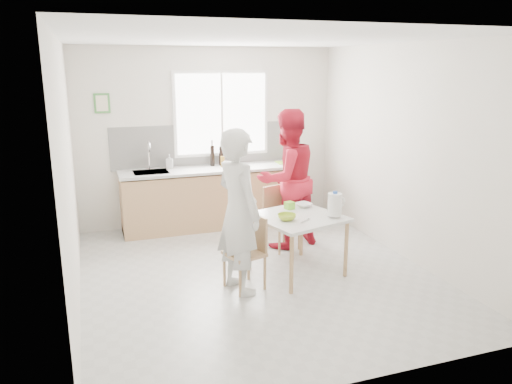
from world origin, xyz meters
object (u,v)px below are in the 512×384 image
at_px(dining_table, 297,222).
at_px(bowl_green, 287,217).
at_px(milk_jug, 335,204).
at_px(chair_left, 249,249).
at_px(bowl_white, 304,205).
at_px(person_white, 238,212).
at_px(person_red, 287,179).
at_px(chair_far, 279,214).
at_px(wine_bottle_b, 221,156).
at_px(wine_bottle_a, 212,156).

distance_m(dining_table, bowl_green, 0.23).
bearing_deg(milk_jug, chair_left, 164.47).
xyz_separation_m(dining_table, bowl_white, (0.22, 0.32, 0.10)).
xyz_separation_m(person_white, bowl_white, (1.01, 0.54, -0.16)).
relative_size(dining_table, person_red, 0.61).
bearing_deg(person_red, person_white, 32.24).
bearing_deg(dining_table, person_red, 75.44).
bearing_deg(person_red, milk_jug, 82.04).
bearing_deg(bowl_white, person_red, 88.32).
height_order(chair_left, bowl_white, chair_left).
height_order(dining_table, milk_jug, milk_jug).
height_order(person_white, bowl_white, person_white).
xyz_separation_m(dining_table, chair_far, (0.12, 0.88, -0.17)).
relative_size(chair_far, bowl_green, 3.97).
distance_m(person_white, wine_bottle_b, 2.50).
bearing_deg(chair_far, bowl_white, -95.06).
bearing_deg(wine_bottle_b, person_white, -100.86).
distance_m(chair_left, chair_far, 1.32).
relative_size(chair_left, wine_bottle_b, 2.75).
xyz_separation_m(wine_bottle_a, wine_bottle_b, (0.14, 0.00, -0.01)).
xyz_separation_m(bowl_white, wine_bottle_b, (-0.54, 1.90, 0.33)).
bearing_deg(wine_bottle_b, milk_jug, -73.55).
xyz_separation_m(chair_left, wine_bottle_b, (0.34, 2.41, 0.62)).
distance_m(person_white, milk_jug, 1.18).
bearing_deg(bowl_white, wine_bottle_b, 105.95).
bearing_deg(person_white, wine_bottle_b, -26.56).
xyz_separation_m(chair_far, wine_bottle_b, (-0.44, 1.34, 0.60)).
bearing_deg(wine_bottle_a, person_red, -61.69).
relative_size(dining_table, milk_jug, 3.96).
bearing_deg(person_white, person_red, -57.76).
bearing_deg(bowl_white, dining_table, -124.50).
distance_m(chair_left, bowl_white, 1.06).
height_order(chair_far, wine_bottle_a, wine_bottle_a).
relative_size(chair_left, person_white, 0.46).
relative_size(person_red, bowl_green, 8.78).
bearing_deg(person_white, bowl_white, -77.44).
height_order(person_red, wine_bottle_a, person_red).
relative_size(chair_far, wine_bottle_a, 2.65).
relative_size(dining_table, bowl_white, 5.77).
bearing_deg(person_white, bowl_green, -94.60).
bearing_deg(chair_left, wine_bottle_a, 159.58).
relative_size(chair_far, wine_bottle_b, 2.83).
xyz_separation_m(dining_table, milk_jug, (0.39, -0.18, 0.23)).
bearing_deg(chair_far, wine_bottle_a, 97.66).
bearing_deg(bowl_white, chair_left, -150.10).
bearing_deg(bowl_green, chair_left, -170.16).
height_order(milk_jug, wine_bottle_b, wine_bottle_b).
xyz_separation_m(milk_jug, wine_bottle_a, (-0.85, 2.40, 0.21)).
height_order(person_red, bowl_white, person_red).
height_order(bowl_green, bowl_white, bowl_green).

